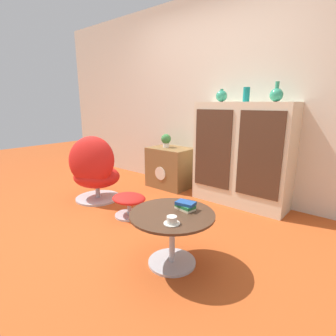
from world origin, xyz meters
TOP-DOWN VIEW (x-y plane):
  - ground_plane at (0.00, 0.00)m, footprint 12.00×12.00m
  - wall_back at (0.00, 1.63)m, footprint 6.40×0.06m
  - sideboard at (0.56, 1.40)m, footprint 1.15×0.41m
  - tv_console at (-0.53, 1.37)m, footprint 0.62×0.46m
  - egg_chair at (-0.90, 0.30)m, footprint 0.79×0.77m
  - ottoman at (-0.20, 0.25)m, footprint 0.40×0.34m
  - coffee_table at (0.73, -0.13)m, footprint 0.65×0.65m
  - vase_leftmost at (0.25, 1.40)m, footprint 0.14×0.14m
  - vase_inner_left at (0.57, 1.40)m, footprint 0.08×0.08m
  - vase_inner_right at (0.90, 1.40)m, footprint 0.14×0.14m
  - potted_plant at (-0.62, 1.37)m, footprint 0.15×0.15m
  - teacup at (0.84, -0.27)m, footprint 0.11×0.11m
  - book_stack at (0.76, -0.01)m, footprint 0.16×0.11m

SIDE VIEW (x-z plane):
  - ground_plane at x=0.00m, z-range 0.00..0.00m
  - ottoman at x=-0.20m, z-range 0.05..0.30m
  - tv_console at x=-0.53m, z-range 0.00..0.59m
  - coffee_table at x=0.73m, z-range 0.09..0.51m
  - egg_chair at x=-0.90m, z-range -0.02..0.84m
  - teacup at x=0.84m, z-range 0.42..0.48m
  - book_stack at x=0.76m, z-range 0.43..0.49m
  - sideboard at x=0.56m, z-range 0.00..1.24m
  - potted_plant at x=-0.62m, z-range 0.60..0.80m
  - wall_back at x=0.00m, z-range 0.00..2.60m
  - vase_leftmost at x=0.25m, z-range 1.24..1.39m
  - vase_inner_right at x=0.90m, z-range 1.21..1.42m
  - vase_inner_left at x=0.57m, z-range 1.24..1.41m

